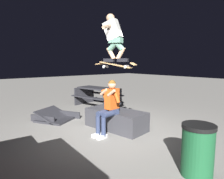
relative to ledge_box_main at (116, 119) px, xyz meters
The scene contains 8 objects.
ground_plane 0.37m from the ledge_box_main, 132.70° to the left, with size 40.00×40.00×0.00m, color gray.
ledge_box_main is the anchor object (origin of this frame).
person_sitting_on_ledge 0.67m from the ledge_box_main, 117.90° to the left, with size 0.60×0.78×1.33m.
skateboard 1.49m from the ledge_box_main, 138.39° to the left, with size 1.01×0.60×0.16m.
skater_airborne 2.16m from the ledge_box_main, 130.01° to the left, with size 0.63×0.84×1.12m.
kicker_ramp 1.99m from the ledge_box_main, 26.79° to the left, with size 1.28×1.29×0.43m.
picnic_table_back 2.93m from the ledge_box_main, 26.37° to the right, with size 1.94×1.67×0.75m.
trash_bin 2.58m from the ledge_box_main, 168.59° to the left, with size 0.51×0.51×0.82m.
Camera 1 is at (-3.78, 3.23, 1.75)m, focal length 32.41 mm.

